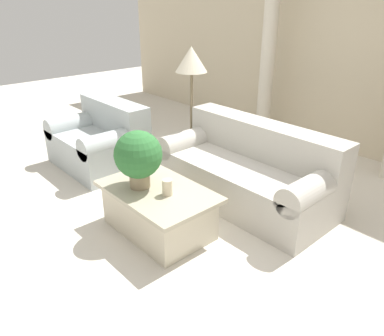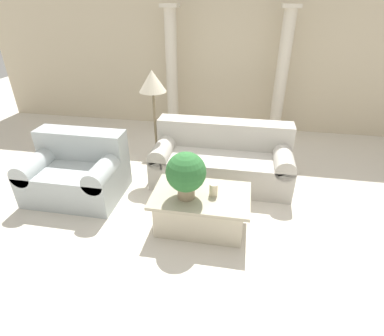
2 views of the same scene
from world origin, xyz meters
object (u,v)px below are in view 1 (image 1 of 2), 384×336
(coffee_table, at_px, (159,210))
(sofa_long, at_px, (247,171))
(loveseat, at_px, (101,140))
(floor_lamp, at_px, (191,67))
(potted_plant, at_px, (138,156))

(coffee_table, bearing_deg, sofa_long, 82.75)
(loveseat, height_order, coffee_table, loveseat)
(coffee_table, distance_m, floor_lamp, 1.87)
(sofa_long, distance_m, potted_plant, 1.33)
(potted_plant, relative_size, floor_lamp, 0.35)
(sofa_long, relative_size, coffee_table, 1.76)
(sofa_long, relative_size, potted_plant, 3.61)
(sofa_long, xyz_separation_m, coffee_table, (-0.14, -1.13, -0.11))
(coffee_table, xyz_separation_m, potted_plant, (-0.16, -0.09, 0.54))
(potted_plant, bearing_deg, coffee_table, 29.00)
(potted_plant, distance_m, floor_lamp, 1.60)
(potted_plant, bearing_deg, sofa_long, 76.10)
(loveseat, distance_m, potted_plant, 1.76)
(potted_plant, bearing_deg, floor_lamp, 119.15)
(sofa_long, xyz_separation_m, potted_plant, (-0.30, -1.22, 0.42))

